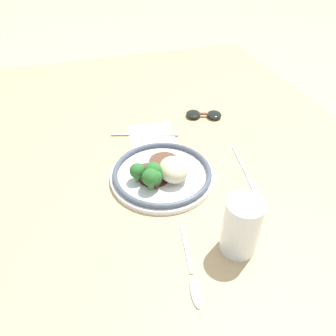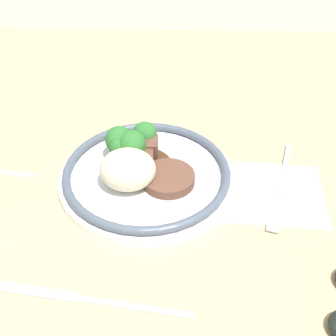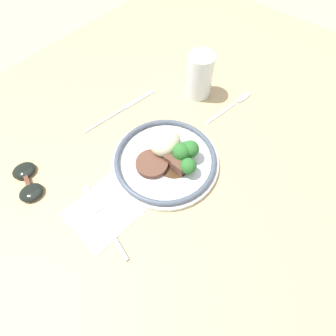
# 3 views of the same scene
# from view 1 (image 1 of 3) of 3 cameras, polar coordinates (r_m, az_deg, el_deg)

# --- Properties ---
(ground_plane) EXTENTS (8.00, 8.00, 0.00)m
(ground_plane) POSITION_cam_1_polar(r_m,az_deg,el_deg) (0.82, 0.71, -2.22)
(ground_plane) COLOR tan
(dining_table) EXTENTS (1.57, 1.10, 0.03)m
(dining_table) POSITION_cam_1_polar(r_m,az_deg,el_deg) (0.81, 0.72, -1.38)
(dining_table) COLOR tan
(dining_table) RESTS_ON ground
(napkin) EXTENTS (0.15, 0.13, 0.00)m
(napkin) POSITION_cam_1_polar(r_m,az_deg,el_deg) (0.91, -2.75, 5.31)
(napkin) COLOR white
(napkin) RESTS_ON dining_table
(plate) EXTENTS (0.24, 0.24, 0.07)m
(plate) POSITION_cam_1_polar(r_m,az_deg,el_deg) (0.76, -1.13, -0.88)
(plate) COLOR white
(plate) RESTS_ON dining_table
(juice_glass) EXTENTS (0.07, 0.07, 0.12)m
(juice_glass) POSITION_cam_1_polar(r_m,az_deg,el_deg) (0.61, 12.56, -10.22)
(juice_glass) COLOR orange
(juice_glass) RESTS_ON dining_table
(fork) EXTENTS (0.06, 0.18, 0.00)m
(fork) POSITION_cam_1_polar(r_m,az_deg,el_deg) (0.92, -2.85, 5.90)
(fork) COLOR #B7B7BC
(fork) RESTS_ON napkin
(knife) EXTENTS (0.23, 0.04, 0.00)m
(knife) POSITION_cam_1_polar(r_m,az_deg,el_deg) (0.80, 13.80, -1.53)
(knife) COLOR #B7B7BC
(knife) RESTS_ON dining_table
(spoon) EXTENTS (0.17, 0.04, 0.01)m
(spoon) POSITION_cam_1_polar(r_m,az_deg,el_deg) (0.60, 4.42, -19.01)
(spoon) COLOR #B7B7BC
(spoon) RESTS_ON dining_table
(sunglasses) EXTENTS (0.08, 0.12, 0.02)m
(sunglasses) POSITION_cam_1_polar(r_m,az_deg,el_deg) (1.01, 6.24, 9.24)
(sunglasses) COLOR black
(sunglasses) RESTS_ON dining_table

